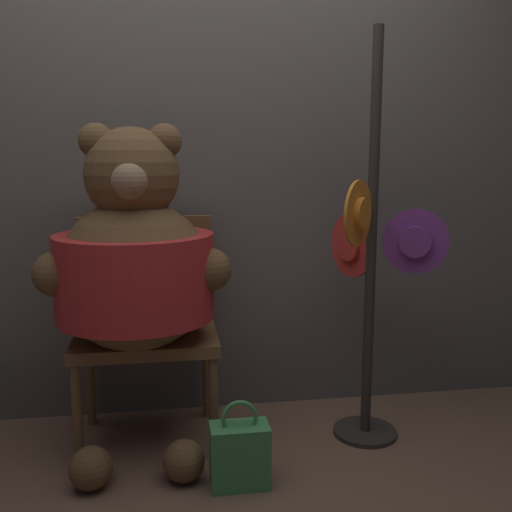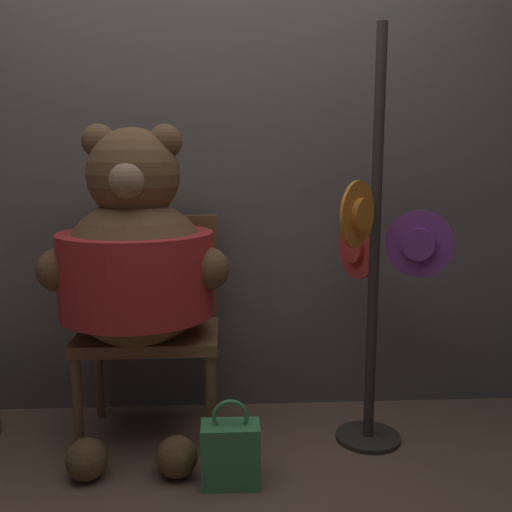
# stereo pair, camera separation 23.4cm
# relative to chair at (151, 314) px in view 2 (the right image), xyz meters

# --- Properties ---
(ground_plane) EXTENTS (14.00, 14.00, 0.00)m
(ground_plane) POSITION_rel_chair_xyz_m (0.25, -0.42, -0.53)
(ground_plane) COLOR brown
(wall_back) EXTENTS (8.00, 0.10, 2.32)m
(wall_back) POSITION_rel_chair_xyz_m (0.25, 0.27, 0.63)
(wall_back) COLOR #66605B
(wall_back) RESTS_ON ground_plane
(chair) EXTENTS (0.59, 0.45, 0.96)m
(chair) POSITION_rel_chair_xyz_m (0.00, 0.00, 0.00)
(chair) COLOR brown
(chair) RESTS_ON ground_plane
(teddy_bear) EXTENTS (0.76, 0.67, 1.34)m
(teddy_bear) POSITION_rel_chair_xyz_m (-0.03, -0.15, 0.25)
(teddy_bear) COLOR brown
(teddy_bear) RESTS_ON ground_plane
(hat_display_rack) EXTENTS (0.48, 0.48, 1.73)m
(hat_display_rack) POSITION_rel_chair_xyz_m (0.95, -0.18, 0.22)
(hat_display_rack) COLOR #332D28
(hat_display_rack) RESTS_ON ground_plane
(handbag_on_ground) EXTENTS (0.22, 0.12, 0.34)m
(handbag_on_ground) POSITION_rel_chair_xyz_m (0.34, -0.49, -0.41)
(handbag_on_ground) COLOR #479E56
(handbag_on_ground) RESTS_ON ground_plane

